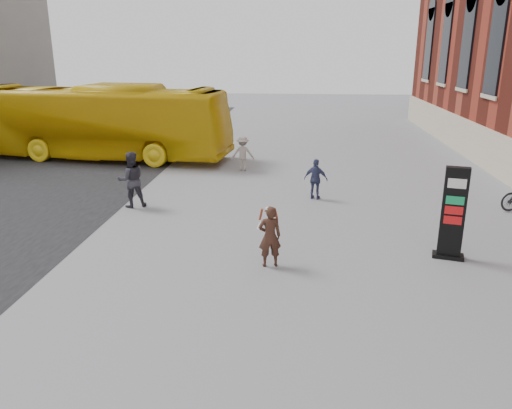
# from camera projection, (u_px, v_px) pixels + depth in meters

# --- Properties ---
(ground) EXTENTS (100.00, 100.00, 0.00)m
(ground) POSITION_uv_depth(u_px,v_px,m) (256.00, 264.00, 12.64)
(ground) COLOR #9E9EA3
(info_pylon) EXTENTS (0.85, 0.56, 2.42)m
(info_pylon) POSITION_uv_depth(u_px,v_px,m) (453.00, 214.00, 12.67)
(info_pylon) COLOR black
(info_pylon) RESTS_ON ground
(woman) EXTENTS (0.68, 0.64, 1.57)m
(woman) POSITION_uv_depth(u_px,v_px,m) (270.00, 236.00, 12.32)
(woman) COLOR #382118
(woman) RESTS_ON ground
(bus) EXTENTS (13.19, 4.48, 3.60)m
(bus) POSITION_uv_depth(u_px,v_px,m) (98.00, 122.00, 24.36)
(bus) COLOR gold
(bus) RESTS_ON road
(pedestrian_a) EXTENTS (1.16, 1.07, 1.92)m
(pedestrian_a) POSITION_uv_depth(u_px,v_px,m) (131.00, 180.00, 16.95)
(pedestrian_a) COLOR #302E36
(pedestrian_a) RESTS_ON ground
(pedestrian_b) EXTENTS (1.02, 0.62, 1.53)m
(pedestrian_b) POSITION_uv_depth(u_px,v_px,m) (243.00, 153.00, 22.17)
(pedestrian_b) COLOR gray
(pedestrian_b) RESTS_ON ground
(pedestrian_c) EXTENTS (0.93, 0.58, 1.47)m
(pedestrian_c) POSITION_uv_depth(u_px,v_px,m) (316.00, 179.00, 17.91)
(pedestrian_c) COLOR #383E63
(pedestrian_c) RESTS_ON ground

